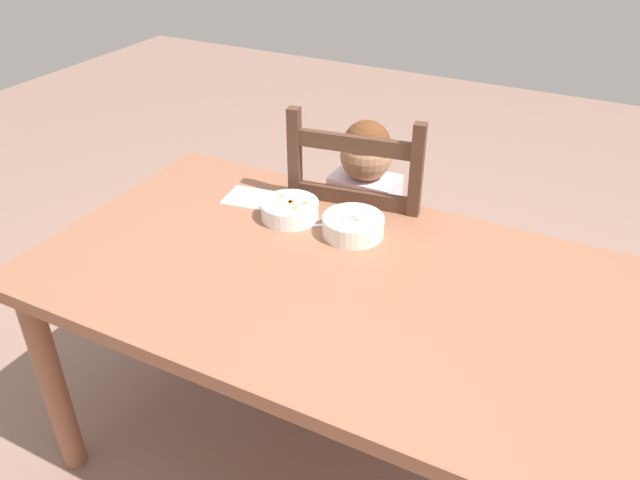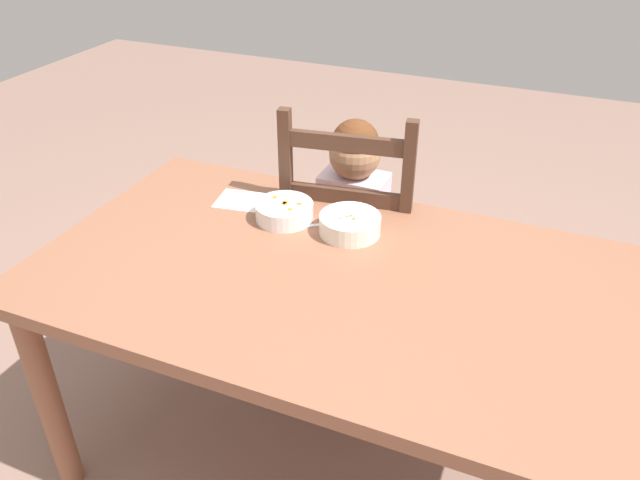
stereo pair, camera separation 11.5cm
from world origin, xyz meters
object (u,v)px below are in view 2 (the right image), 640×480
at_px(bowl_of_peas, 350,224).
at_px(spoon, 298,227).
at_px(bowl_of_carrots, 284,211).
at_px(dining_table, 336,300).
at_px(child_figure, 350,213).
at_px(dining_chair, 352,251).

xyz_separation_m(bowl_of_peas, spoon, (-0.15, -0.03, -0.03)).
height_order(bowl_of_carrots, spoon, bowl_of_carrots).
distance_m(dining_table, bowl_of_peas, 0.24).
bearing_deg(child_figure, spoon, -97.71).
bearing_deg(spoon, dining_chair, 80.90).
bearing_deg(dining_table, bowl_of_carrots, 140.32).
bearing_deg(spoon, bowl_of_peas, 11.93).
distance_m(child_figure, bowl_of_carrots, 0.34).
relative_size(bowl_of_peas, spoon, 1.40).
bearing_deg(spoon, dining_table, -42.88).
xyz_separation_m(bowl_of_peas, bowl_of_carrots, (-0.21, 0.00, -0.00)).
relative_size(dining_table, bowl_of_carrots, 9.26).
xyz_separation_m(dining_chair, child_figure, (-0.01, -0.00, 0.15)).
relative_size(child_figure, bowl_of_peas, 5.33).
height_order(dining_table, bowl_of_peas, bowl_of_peas).
bearing_deg(bowl_of_carrots, child_figure, 70.47).
xyz_separation_m(dining_table, spoon, (-0.19, 0.17, 0.09)).
height_order(bowl_of_peas, bowl_of_carrots, bowl_of_peas).
height_order(child_figure, spoon, child_figure).
height_order(child_figure, bowl_of_carrots, child_figure).
xyz_separation_m(dining_table, child_figure, (-0.14, 0.50, -0.02)).
xyz_separation_m(dining_table, bowl_of_carrots, (-0.25, 0.20, 0.12)).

